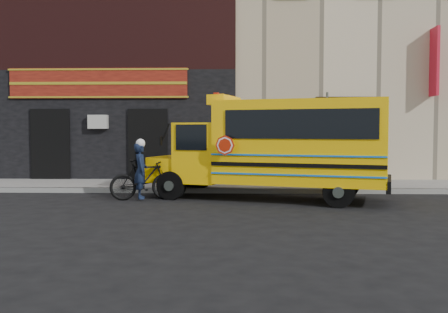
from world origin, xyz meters
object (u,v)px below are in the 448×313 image
Objects in this scene: cyclist at (141,173)px; sign_pole at (327,138)px; bicycle at (144,180)px; school_bus at (278,146)px.

sign_pole is at bearing -87.19° from cyclist.
sign_pole is at bearing -88.83° from bicycle.
sign_pole is 5.61m from bicycle.
sign_pole reaches higher than cyclist.
cyclist is at bearing -175.80° from school_bus.
sign_pole reaches higher than bicycle.
school_bus is at bearing -98.91° from cyclist.
school_bus is 2.34× the size of sign_pole.
bicycle is at bearing -164.73° from sign_pole.
cyclist is at bearing 124.48° from bicycle.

